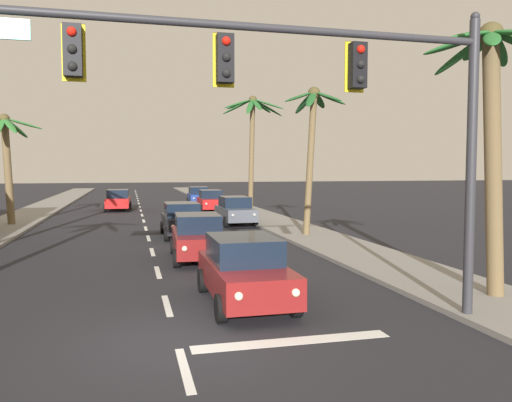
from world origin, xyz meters
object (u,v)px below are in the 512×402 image
at_px(sedan_oncoming_far, 118,200).
at_px(palm_right_second, 313,130).
at_px(traffic_signal_mast, 309,89).
at_px(sedan_parked_mid_kerb, 199,196).
at_px(sedan_fifth_in_queue, 182,219).
at_px(sedan_parked_far_kerb, 235,210).
at_px(sedan_third_in_queue, 198,236).
at_px(palm_right_third, 252,127).
at_px(sedan_parked_nearest_kerb, 211,201).
at_px(sedan_lead_at_stop_bar, 244,270).
at_px(palm_right_nearest, 492,110).
at_px(palm_left_third, 6,149).

bearing_deg(sedan_oncoming_far, palm_right_second, -62.40).
height_order(traffic_signal_mast, sedan_parked_mid_kerb, traffic_signal_mast).
height_order(sedan_fifth_in_queue, sedan_parked_far_kerb, same).
bearing_deg(sedan_parked_mid_kerb, traffic_signal_mast, -94.05).
xyz_separation_m(sedan_third_in_queue, palm_right_third, (6.23, 17.19, 5.50)).
distance_m(sedan_parked_nearest_kerb, palm_right_second, 16.54).
distance_m(traffic_signal_mast, sedan_parked_nearest_kerb, 29.83).
distance_m(sedan_lead_at_stop_bar, palm_right_nearest, 7.38).
relative_size(sedan_lead_at_stop_bar, palm_right_third, 0.52).
bearing_deg(sedan_lead_at_stop_bar, sedan_oncoming_far, 97.08).
height_order(sedan_lead_at_stop_bar, sedan_oncoming_far, same).
relative_size(sedan_lead_at_stop_bar, palm_right_second, 0.61).
relative_size(sedan_lead_at_stop_bar, sedan_oncoming_far, 0.99).
xyz_separation_m(sedan_parked_nearest_kerb, palm_left_third, (-12.98, -7.25, 3.62)).
distance_m(sedan_third_in_queue, sedan_parked_far_kerb, 11.69).
height_order(traffic_signal_mast, sedan_third_in_queue, traffic_signal_mast).
distance_m(sedan_fifth_in_queue, palm_left_third, 12.08).
bearing_deg(sedan_third_in_queue, sedan_parked_nearest_kerb, 79.75).
relative_size(sedan_lead_at_stop_bar, sedan_fifth_in_queue, 1.00).
bearing_deg(palm_left_third, sedan_oncoming_far, 58.70).
xyz_separation_m(sedan_parked_nearest_kerb, sedan_parked_mid_kerb, (-0.04, 6.82, 0.00)).
xyz_separation_m(sedan_oncoming_far, sedan_parked_nearest_kerb, (7.02, -2.55, 0.00)).
xyz_separation_m(sedan_parked_nearest_kerb, palm_right_third, (2.54, -3.25, 5.50)).
height_order(sedan_oncoming_far, sedan_parked_mid_kerb, same).
bearing_deg(sedan_fifth_in_queue, sedan_parked_far_kerb, 51.85).
relative_size(sedan_parked_nearest_kerb, sedan_parked_far_kerb, 1.00).
xyz_separation_m(sedan_lead_at_stop_bar, sedan_parked_mid_kerb, (3.33, 33.69, 0.00)).
height_order(sedan_fifth_in_queue, palm_right_second, palm_right_second).
distance_m(sedan_oncoming_far, sedan_parked_nearest_kerb, 7.47).
bearing_deg(sedan_lead_at_stop_bar, palm_right_second, 62.03).
distance_m(sedan_lead_at_stop_bar, sedan_parked_mid_kerb, 33.86).
xyz_separation_m(traffic_signal_mast, palm_right_third, (5.14, 26.18, 1.37)).
distance_m(traffic_signal_mast, sedan_oncoming_far, 32.54).
relative_size(traffic_signal_mast, sedan_parked_nearest_kerb, 2.49).
relative_size(traffic_signal_mast, sedan_parked_far_kerb, 2.50).
xyz_separation_m(sedan_third_in_queue, sedan_parked_far_kerb, (3.71, 11.09, 0.00)).
height_order(sedan_parked_nearest_kerb, palm_right_third, palm_right_third).
xyz_separation_m(sedan_lead_at_stop_bar, palm_left_third, (-9.61, 19.62, 3.62)).
bearing_deg(sedan_oncoming_far, sedan_fifth_in_queue, -78.45).
relative_size(sedan_parked_nearest_kerb, palm_left_third, 0.69).
relative_size(palm_left_third, palm_right_second, 0.89).
bearing_deg(traffic_signal_mast, palm_right_nearest, 13.17).
height_order(palm_left_third, palm_right_second, palm_right_second).
bearing_deg(sedan_parked_nearest_kerb, palm_right_nearest, -84.56).
bearing_deg(sedan_parked_far_kerb, palm_right_second, -68.43).
relative_size(sedan_parked_nearest_kerb, palm_right_nearest, 0.64).
height_order(traffic_signal_mast, palm_right_third, palm_right_third).
bearing_deg(palm_right_nearest, sedan_parked_mid_kerb, 94.45).
bearing_deg(sedan_fifth_in_queue, sedan_third_in_queue, -90.49).
bearing_deg(palm_left_third, sedan_parked_nearest_kerb, 29.19).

